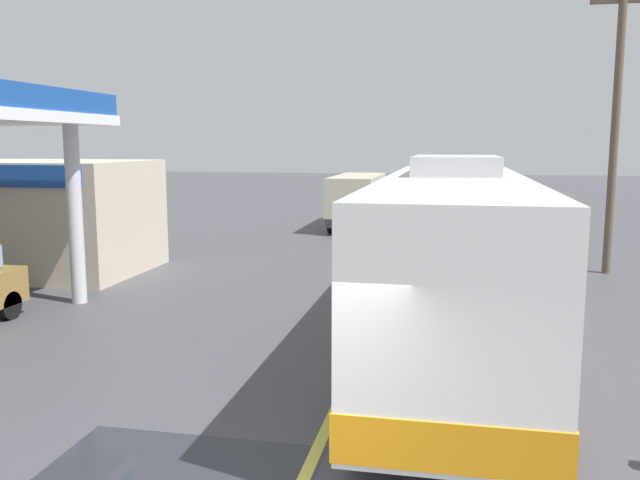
{
  "coord_description": "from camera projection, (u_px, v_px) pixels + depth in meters",
  "views": [
    {
      "loc": [
        1.63,
        -5.45,
        3.93
      ],
      "look_at": [
        -1.5,
        10.0,
        1.6
      ],
      "focal_mm": 36.89,
      "sensor_mm": 36.0,
      "label": 1
    }
  ],
  "objects": [
    {
      "name": "lane_divider_stripe",
      "position": [
        398.0,
        269.0,
        20.72
      ],
      "size": [
        0.16,
        50.0,
        0.01
      ],
      "primitive_type": "cube",
      "color": "#D8CC4C",
      "rests_on": "ground"
    },
    {
      "name": "car_trailing_behind_bus",
      "position": [
        455.0,
        210.0,
        28.83
      ],
      "size": [
        1.7,
        4.2,
        1.82
      ],
      "color": "black",
      "rests_on": "ground"
    },
    {
      "name": "utility_pole_roadside",
      "position": [
        615.0,
        124.0,
        19.42
      ],
      "size": [
        1.8,
        0.24,
        8.58
      ],
      "color": "brown",
      "rests_on": "ground"
    },
    {
      "name": "minibus_opposing_lane",
      "position": [
        357.0,
        196.0,
        30.6
      ],
      "size": [
        2.04,
        6.13,
        2.44
      ],
      "color": "#BFB799",
      "rests_on": "ground"
    },
    {
      "name": "ground",
      "position": [
        409.0,
        245.0,
        25.57
      ],
      "size": [
        120.0,
        120.0,
        0.0
      ],
      "primitive_type": "plane",
      "color": "#424247"
    },
    {
      "name": "coach_bus_main",
      "position": [
        453.0,
        265.0,
        12.03
      ],
      "size": [
        2.6,
        11.04,
        3.69
      ],
      "color": "white",
      "rests_on": "ground"
    }
  ]
}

